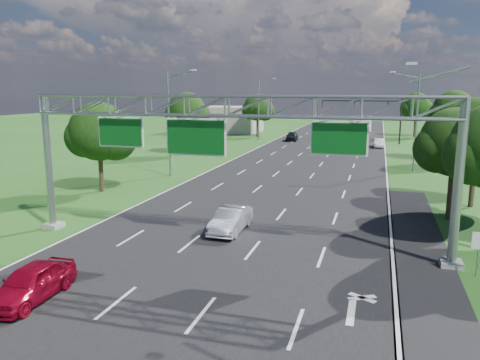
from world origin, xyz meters
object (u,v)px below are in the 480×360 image
at_px(red_coupe, 31,283).
at_px(silver_sedan, 231,219).
at_px(traffic_signal, 377,110).
at_px(box_truck, 362,126).
at_px(sign_gantry, 229,118).
at_px(regulatory_sign, 479,245).

height_order(red_coupe, silver_sedan, silver_sedan).
bearing_deg(traffic_signal, box_truck, 99.72).
bearing_deg(sign_gantry, red_coupe, -122.52).
bearing_deg(traffic_signal, red_coupe, -101.63).
relative_size(traffic_signal, red_coupe, 2.84).
xyz_separation_m(sign_gantry, traffic_signal, (7.15, 53.00, -1.72)).
height_order(sign_gantry, red_coupe, sign_gantry).
bearing_deg(sign_gantry, silver_sedan, 105.33).
bearing_deg(silver_sedan, traffic_signal, 81.68).
xyz_separation_m(regulatory_sign, silver_sedan, (-12.73, 3.41, -0.78)).
bearing_deg(red_coupe, silver_sedan, 64.56).
distance_m(red_coupe, box_truck, 78.11).
distance_m(traffic_signal, box_truck, 16.39).
distance_m(red_coupe, silver_sedan, 12.13).
xyz_separation_m(regulatory_sign, red_coupe, (-17.62, -7.69, -0.78)).
relative_size(regulatory_sign, red_coupe, 0.49).
bearing_deg(traffic_signal, sign_gantry, -97.68).
relative_size(sign_gantry, box_truck, 2.66).
bearing_deg(silver_sedan, red_coupe, -113.34).
bearing_deg(sign_gantry, regulatory_sign, -4.83).
distance_m(sign_gantry, traffic_signal, 53.51).
bearing_deg(box_truck, silver_sedan, -87.15).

